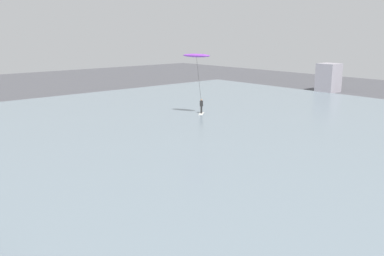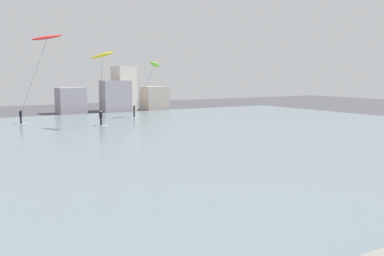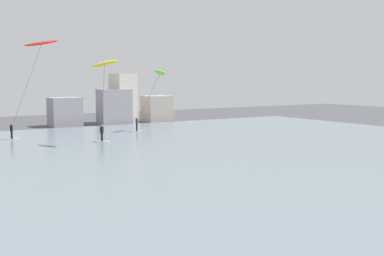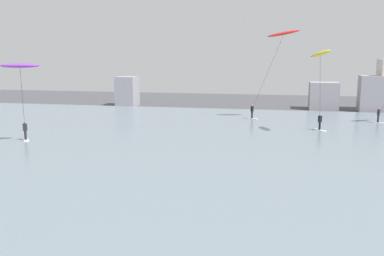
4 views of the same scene
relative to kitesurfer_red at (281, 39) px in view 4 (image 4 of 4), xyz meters
The scene contains 5 objects.
water_bay 19.86m from the kitesurfer_red, 97.38° to the right, with size 84.00×52.00×0.10m, color slate.
far_shore_buildings 15.07m from the kitesurfer_red, 52.83° to the left, with size 44.48×4.89×6.84m.
kitesurfer_red is the anchor object (origin of this frame).
kitesurfer_purple 27.53m from the kitesurfer_red, 138.12° to the right, with size 3.24×3.41×6.63m.
kitesurfer_yellow 9.43m from the kitesurfer_red, 67.09° to the right, with size 2.21×4.29×7.91m.
Camera 4 is at (2.33, -0.56, 7.35)m, focal length 39.44 mm.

